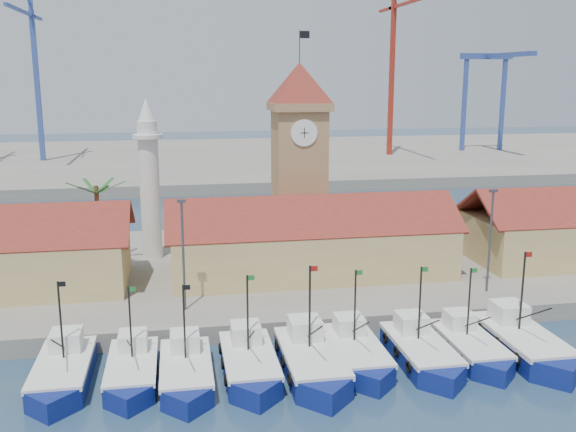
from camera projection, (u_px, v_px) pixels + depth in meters
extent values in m
plane|color=#1D314E|center=(373.00, 383.00, 42.31)|extent=(400.00, 400.00, 0.00)
cube|color=gray|center=(302.00, 268.00, 65.24)|extent=(140.00, 32.00, 1.50)
cube|color=gray|center=(230.00, 160.00, 147.93)|extent=(240.00, 80.00, 2.00)
cube|color=navy|center=(64.00, 375.00, 42.39)|extent=(3.42, 7.75, 1.76)
cube|color=navy|center=(53.00, 404.00, 38.67)|extent=(3.42, 3.42, 1.76)
cube|color=silver|center=(63.00, 363.00, 42.20)|extent=(3.49, 7.96, 0.34)
cube|color=silver|center=(66.00, 340.00, 43.90)|extent=(2.05, 2.15, 1.37)
cylinder|color=black|center=(61.00, 321.00, 42.09)|extent=(0.14, 0.14, 5.48)
cube|color=black|center=(62.00, 284.00, 41.59)|extent=(0.49, 0.02, 0.34)
cube|color=navy|center=(133.00, 373.00, 42.74)|extent=(3.19, 7.21, 1.64)
cube|color=navy|center=(129.00, 400.00, 39.27)|extent=(3.19, 3.19, 1.64)
cube|color=silver|center=(132.00, 362.00, 42.56)|extent=(3.25, 7.41, 0.32)
cube|color=silver|center=(133.00, 341.00, 44.14)|extent=(1.91, 2.00, 1.27)
cylinder|color=black|center=(130.00, 323.00, 42.46)|extent=(0.13, 0.13, 5.10)
cube|color=#197226|center=(132.00, 289.00, 41.99)|extent=(0.46, 0.02, 0.32)
cube|color=navy|center=(186.00, 375.00, 42.49)|extent=(3.29, 7.45, 1.69)
cube|color=navy|center=(187.00, 402.00, 38.91)|extent=(3.29, 3.29, 1.69)
cube|color=silver|center=(186.00, 363.00, 42.31)|extent=(3.36, 7.65, 0.33)
cube|color=silver|center=(185.00, 341.00, 43.94)|extent=(1.97, 2.07, 1.32)
cylinder|color=black|center=(184.00, 323.00, 42.20)|extent=(0.13, 0.13, 5.27)
cube|color=black|center=(187.00, 287.00, 41.72)|extent=(0.47, 0.02, 0.33)
cube|color=navy|center=(249.00, 367.00, 43.60)|extent=(3.44, 7.77, 1.77)
cube|color=navy|center=(256.00, 394.00, 39.86)|extent=(3.44, 3.44, 1.77)
cube|color=silver|center=(249.00, 355.00, 43.42)|extent=(3.50, 7.99, 0.34)
cube|color=silver|center=(246.00, 333.00, 45.12)|extent=(2.06, 2.16, 1.37)
cylinder|color=black|center=(248.00, 314.00, 43.30)|extent=(0.14, 0.14, 5.50)
cube|color=#197226|center=(251.00, 278.00, 42.80)|extent=(0.49, 0.02, 0.34)
cube|color=navy|center=(311.00, 365.00, 43.81)|extent=(3.72, 8.43, 1.92)
cube|color=navy|center=(325.00, 395.00, 39.75)|extent=(3.72, 3.72, 1.92)
cube|color=silver|center=(311.00, 352.00, 43.60)|extent=(3.80, 8.66, 0.37)
cube|color=silver|center=(305.00, 329.00, 45.45)|extent=(2.23, 2.34, 1.49)
cylinder|color=black|center=(310.00, 308.00, 43.48)|extent=(0.15, 0.15, 5.96)
cube|color=#A5140F|center=(314.00, 269.00, 42.93)|extent=(0.53, 0.02, 0.37)
cube|color=navy|center=(356.00, 356.00, 45.30)|extent=(3.35, 7.58, 1.72)
cube|color=navy|center=(372.00, 381.00, 41.65)|extent=(3.35, 3.35, 1.72)
cube|color=silver|center=(356.00, 345.00, 45.12)|extent=(3.42, 7.79, 0.33)
cube|color=silver|center=(349.00, 325.00, 46.77)|extent=(2.01, 2.11, 1.34)
cylinder|color=black|center=(355.00, 307.00, 45.00)|extent=(0.13, 0.13, 5.36)
cube|color=#197226|center=(359.00, 273.00, 44.51)|extent=(0.48, 0.02, 0.33)
cube|color=navy|center=(420.00, 355.00, 45.46)|extent=(3.44, 7.78, 1.77)
cube|color=navy|center=(442.00, 380.00, 41.72)|extent=(3.44, 3.44, 1.77)
cube|color=silver|center=(421.00, 343.00, 45.27)|extent=(3.51, 8.00, 0.34)
cube|color=silver|center=(411.00, 323.00, 46.98)|extent=(2.06, 2.16, 1.38)
cylinder|color=black|center=(420.00, 304.00, 45.16)|extent=(0.14, 0.14, 5.50)
cube|color=#197226|center=(425.00, 269.00, 44.65)|extent=(0.49, 0.02, 0.34)
cube|color=navy|center=(469.00, 350.00, 46.42)|extent=(3.24, 7.34, 1.67)
cube|color=navy|center=(493.00, 372.00, 42.89)|extent=(3.24, 3.24, 1.67)
cube|color=silver|center=(470.00, 339.00, 46.25)|extent=(3.31, 7.55, 0.32)
cube|color=silver|center=(459.00, 320.00, 47.85)|extent=(1.95, 2.04, 1.30)
cylinder|color=black|center=(469.00, 303.00, 46.14)|extent=(0.13, 0.13, 5.19)
cube|color=#197226|center=(474.00, 270.00, 45.66)|extent=(0.46, 0.02, 0.32)
cube|color=navy|center=(522.00, 347.00, 46.76)|extent=(3.79, 8.57, 1.95)
cube|color=navy|center=(555.00, 373.00, 42.64)|extent=(3.79, 3.79, 1.95)
cube|color=silver|center=(523.00, 334.00, 46.55)|extent=(3.86, 8.81, 0.38)
cube|color=silver|center=(509.00, 312.00, 48.43)|extent=(2.27, 2.38, 1.51)
cylinder|color=black|center=(522.00, 292.00, 46.43)|extent=(0.15, 0.15, 6.06)
cube|color=#A5140F|center=(529.00, 255.00, 45.87)|extent=(0.54, 0.02, 0.38)
cube|color=tan|center=(311.00, 250.00, 60.75)|extent=(26.00, 10.00, 4.50)
cube|color=maroon|center=(317.00, 217.00, 57.55)|extent=(27.04, 5.13, 3.21)
cube|color=maroon|center=(306.00, 206.00, 62.36)|extent=(27.04, 5.13, 3.21)
cube|color=#9F7852|center=(299.00, 185.00, 65.40)|extent=(5.00, 5.00, 15.00)
cube|color=#9F7852|center=(299.00, 106.00, 63.71)|extent=(5.80, 5.80, 0.80)
pyramid|color=maroon|center=(299.00, 83.00, 63.22)|extent=(5.80, 5.80, 4.00)
cylinder|color=white|center=(304.00, 133.00, 61.77)|extent=(2.60, 0.15, 2.60)
cube|color=black|center=(304.00, 133.00, 61.70)|extent=(0.08, 0.02, 1.00)
cube|color=black|center=(304.00, 133.00, 61.70)|extent=(0.80, 0.02, 0.08)
cylinder|color=#3F3F44|center=(299.00, 46.00, 62.48)|extent=(0.10, 0.10, 3.00)
cube|color=black|center=(305.00, 35.00, 62.33)|extent=(1.00, 0.03, 0.70)
cylinder|color=silver|center=(150.00, 191.00, 64.89)|extent=(2.00, 2.00, 14.00)
cylinder|color=silver|center=(147.00, 136.00, 63.72)|extent=(3.00, 3.00, 0.40)
cone|color=silver|center=(146.00, 110.00, 63.16)|extent=(1.80, 1.80, 2.40)
cylinder|color=brown|center=(99.00, 226.00, 62.76)|extent=(0.44, 0.44, 8.00)
cube|color=#216123|center=(111.00, 187.00, 62.19)|extent=(2.80, 0.35, 1.18)
cube|color=#216123|center=(105.00, 185.00, 63.23)|extent=(1.71, 2.60, 1.18)
cube|color=#216123|center=(90.00, 186.00, 63.00)|extent=(1.71, 2.60, 1.18)
cube|color=#216123|center=(81.00, 188.00, 61.71)|extent=(2.80, 0.35, 1.18)
cube|color=#216123|center=(87.00, 190.00, 60.66)|extent=(1.71, 2.60, 1.18)
cube|color=#216123|center=(102.00, 190.00, 60.90)|extent=(1.71, 2.60, 1.18)
cylinder|color=#3F3F44|center=(183.00, 256.00, 50.54)|extent=(0.20, 0.20, 9.00)
cube|color=#3F3F44|center=(181.00, 201.00, 49.60)|extent=(0.70, 0.25, 0.25)
cylinder|color=#3F3F44|center=(490.00, 241.00, 54.95)|extent=(0.20, 0.20, 9.00)
cube|color=#3F3F44|center=(493.00, 191.00, 54.01)|extent=(0.70, 0.25, 0.25)
cube|color=#334C9C|center=(37.00, 87.00, 135.58)|extent=(1.00, 1.00, 31.15)
cube|color=#334C9C|center=(21.00, 11.00, 123.20)|extent=(0.60, 24.06, 0.60)
cube|color=#334C9C|center=(36.00, 17.00, 137.27)|extent=(0.60, 10.00, 0.60)
cube|color=maroon|center=(392.00, 80.00, 145.51)|extent=(1.00, 1.00, 33.83)
cube|color=maroon|center=(411.00, 2.00, 131.81)|extent=(0.60, 26.75, 0.60)
cube|color=maroon|center=(387.00, 9.00, 146.92)|extent=(0.60, 10.00, 0.60)
cube|color=#334C9C|center=(464.00, 105.00, 155.03)|extent=(0.90, 0.90, 22.00)
cube|color=#334C9C|center=(503.00, 105.00, 156.72)|extent=(0.90, 0.90, 22.00)
cube|color=#334C9C|center=(487.00, 56.00, 153.42)|extent=(13.00, 1.40, 1.40)
cube|color=#334C9C|center=(508.00, 55.00, 143.80)|extent=(1.40, 22.00, 1.00)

